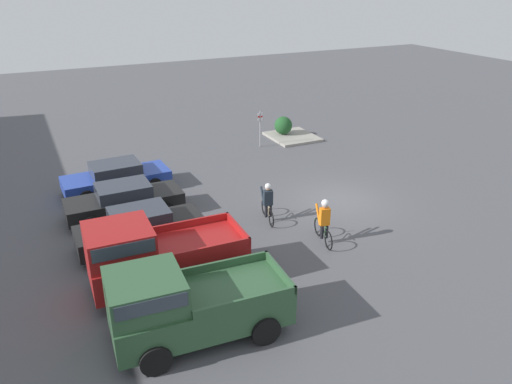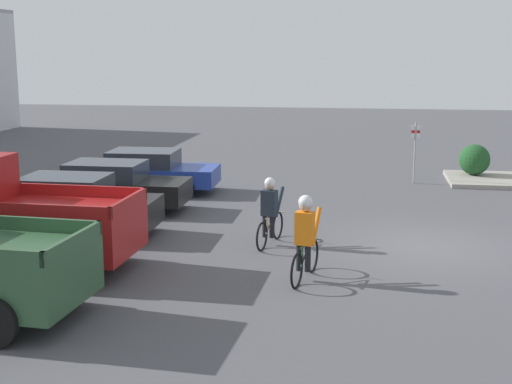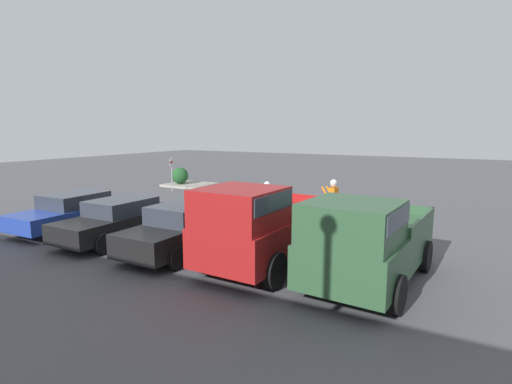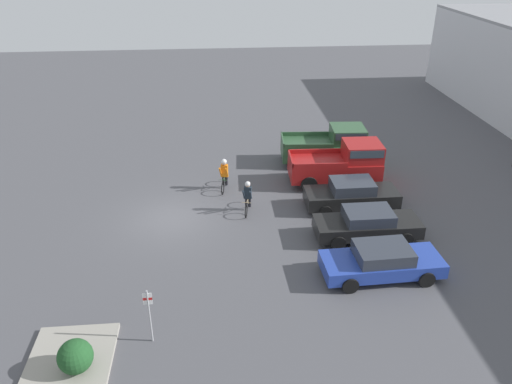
# 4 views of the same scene
# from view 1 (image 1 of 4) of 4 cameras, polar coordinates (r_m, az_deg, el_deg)

# --- Properties ---
(ground_plane) EXTENTS (80.00, 80.00, 0.00)m
(ground_plane) POSITION_cam_1_polar(r_m,az_deg,el_deg) (22.53, 9.27, -0.91)
(ground_plane) COLOR #4C4C51
(pickup_truck_0) EXTENTS (2.51, 4.93, 2.23)m
(pickup_truck_0) POSITION_cam_1_polar(r_m,az_deg,el_deg) (13.84, -8.12, -12.47)
(pickup_truck_0) COLOR #2D5133
(pickup_truck_0) RESTS_ON ground_plane
(pickup_truck_1) EXTENTS (2.38, 4.94, 2.34)m
(pickup_truck_1) POSITION_cam_1_polar(r_m,az_deg,el_deg) (16.06, -11.57, -6.94)
(pickup_truck_1) COLOR maroon
(pickup_truck_1) RESTS_ON ground_plane
(sedan_0) EXTENTS (1.93, 4.60, 1.49)m
(sedan_0) POSITION_cam_1_polar(r_m,az_deg,el_deg) (18.72, -13.06, -4.06)
(sedan_0) COLOR black
(sedan_0) RESTS_ON ground_plane
(sedan_1) EXTENTS (1.90, 4.70, 1.41)m
(sedan_1) POSITION_cam_1_polar(r_m,az_deg,el_deg) (21.22, -14.82, -0.89)
(sedan_1) COLOR black
(sedan_1) RESTS_ON ground_plane
(sedan_2) EXTENTS (2.11, 4.83, 1.36)m
(sedan_2) POSITION_cam_1_polar(r_m,az_deg,el_deg) (23.82, -15.68, 1.69)
(sedan_2) COLOR #233D9E
(sedan_2) RESTS_ON ground_plane
(cyclist_0) EXTENTS (1.80, 0.55, 1.65)m
(cyclist_0) POSITION_cam_1_polar(r_m,az_deg,el_deg) (20.12, 1.36, -1.09)
(cyclist_0) COLOR black
(cyclist_0) RESTS_ON ground_plane
(cyclist_1) EXTENTS (1.81, 0.55, 1.77)m
(cyclist_1) POSITION_cam_1_polar(r_m,az_deg,el_deg) (18.62, 7.79, -3.18)
(cyclist_1) COLOR black
(cyclist_1) RESTS_ON ground_plane
(fire_lane_sign) EXTENTS (0.06, 0.30, 2.12)m
(fire_lane_sign) POSITION_cam_1_polar(r_m,az_deg,el_deg) (28.79, 0.48, 7.63)
(fire_lane_sign) COLOR #9E9EA3
(fire_lane_sign) RESTS_ON ground_plane
(curb_island) EXTENTS (2.98, 2.67, 0.15)m
(curb_island) POSITION_cam_1_polar(r_m,az_deg,el_deg) (30.86, 4.18, 6.32)
(curb_island) COLOR gray
(curb_island) RESTS_ON ground_plane
(shrub) EXTENTS (1.10, 1.10, 1.10)m
(shrub) POSITION_cam_1_polar(r_m,az_deg,el_deg) (30.95, 3.14, 7.61)
(shrub) COLOR #1E4C23
(shrub) RESTS_ON curb_island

